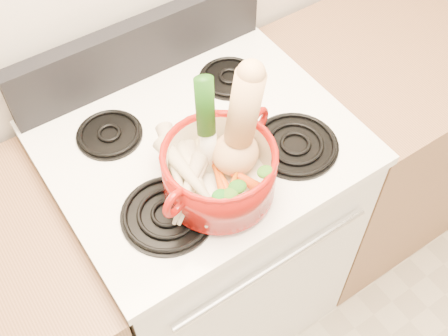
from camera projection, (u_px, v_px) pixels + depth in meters
stove_body at (205, 235)px, 1.85m from camera, size 0.76×0.65×0.92m
cooktop at (200, 142)px, 1.47m from camera, size 0.78×0.67×0.03m
control_backsplash at (140, 49)px, 1.54m from camera, size 0.76×0.05×0.18m
oven_handle at (274, 266)px, 1.43m from camera, size 0.60×0.02×0.02m
counter_right at (431, 106)px, 2.22m from camera, size 1.36×0.65×0.90m
burner_front_left at (168, 214)px, 1.31m from camera, size 0.22×0.22×0.02m
burner_front_right at (295, 144)px, 1.44m from camera, size 0.22×0.22×0.02m
burner_back_left at (109, 134)px, 1.46m from camera, size 0.17×0.17×0.02m
burner_back_right at (230, 77)px, 1.59m from camera, size 0.17×0.17×0.02m
dutch_oven at (219, 171)px, 1.29m from camera, size 0.33×0.33×0.13m
pot_handle_left at (175, 203)px, 1.19m from camera, size 0.08×0.04×0.07m
pot_handle_right at (258, 121)px, 1.33m from camera, size 0.08×0.04×0.07m
squash at (236, 127)px, 1.24m from camera, size 0.16×0.12×0.30m
leek at (208, 126)px, 1.24m from camera, size 0.07×0.09×0.28m
ginger at (204, 146)px, 1.36m from camera, size 0.08×0.05×0.04m
parsnip_0 at (197, 184)px, 1.29m from camera, size 0.12×0.22×0.06m
parsnip_1 at (194, 181)px, 1.29m from camera, size 0.20×0.18×0.07m
parsnip_2 at (192, 169)px, 1.30m from camera, size 0.06×0.19×0.06m
parsnip_3 at (187, 188)px, 1.26m from camera, size 0.17×0.14×0.06m
parsnip_4 at (174, 163)px, 1.30m from camera, size 0.11×0.22×0.06m
parsnip_5 at (190, 176)px, 1.26m from camera, size 0.06×0.24×0.06m
carrot_0 at (222, 182)px, 1.30m from camera, size 0.06×0.17×0.05m
carrot_1 at (222, 192)px, 1.28m from camera, size 0.08×0.15×0.04m
carrot_2 at (237, 176)px, 1.30m from camera, size 0.08×0.16×0.04m
carrot_3 at (229, 193)px, 1.26m from camera, size 0.12×0.10×0.04m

